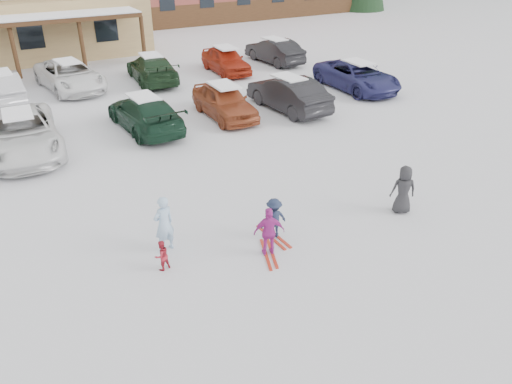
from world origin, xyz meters
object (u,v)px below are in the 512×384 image
parked_car_4 (224,101)px  parked_car_11 (152,69)px  toddler_red (162,255)px  parked_car_9 (2,87)px  parked_car_10 (70,75)px  parked_car_6 (357,76)px  parked_car_5 (288,94)px  parked_car_2 (22,133)px  lamp_post (84,2)px  parked_car_13 (274,51)px  child_navy (274,218)px  child_magenta (269,232)px  adult_skier (164,224)px  parked_car_3 (145,113)px  bystander_dark (403,190)px  parked_car_12 (226,60)px

parked_car_4 → parked_car_11: (-0.89, 6.99, -0.00)m
toddler_red → parked_car_4: (6.28, 9.28, 0.32)m
parked_car_9 → parked_car_10: bearing=-174.0°
parked_car_6 → parked_car_4: bearing=-175.5°
parked_car_5 → parked_car_2: bearing=-7.2°
lamp_post → parked_car_13: (9.38, -7.60, -2.59)m
child_navy → child_magenta: bearing=48.2°
adult_skier → parked_car_2: size_ratio=0.28×
child_magenta → parked_car_5: bearing=-105.1°
parked_car_3 → parked_car_9: size_ratio=1.13×
parked_car_11 → parked_car_9: bearing=3.8°
child_magenta → parked_car_5: parked_car_5 is taller
parked_car_3 → parked_car_10: size_ratio=0.92×
parked_car_3 → parked_car_6: bearing=178.4°
lamp_post → parked_car_4: (2.30, -15.01, -2.60)m
parked_car_10 → parked_car_4: bearing=-64.2°
parked_car_10 → bystander_dark: bearing=-79.1°
toddler_red → parked_car_3: 9.86m
lamp_post → parked_car_3: (-1.23, -14.82, -2.62)m
lamp_post → bystander_dark: (3.13, -25.07, -2.59)m
toddler_red → parked_car_6: (14.08, 9.74, 0.31)m
child_magenta → parked_car_3: 10.20m
bystander_dark → child_magenta: bearing=26.7°
toddler_red → bystander_dark: bearing=160.1°
parked_car_12 → parked_car_10: bearing=176.7°
parked_car_2 → parked_car_13: parked_car_2 is taller
adult_skier → parked_car_9: 15.88m
parked_car_11 → parked_car_6: bearing=148.3°
parked_car_13 → parked_car_6: bearing=91.4°
lamp_post → parked_car_12: bearing=-55.0°
child_magenta → parked_car_5: (6.62, 9.43, 0.09)m
adult_skier → parked_car_10: bearing=-107.3°
lamp_post → parked_car_2: lamp_post is taller
child_navy → parked_car_9: 17.34m
parked_car_3 → parked_car_6: parked_car_6 is taller
child_navy → parked_car_5: size_ratio=0.25×
parked_car_12 → parked_car_5: bearing=-91.2°
parked_car_12 → parked_car_2: bearing=-147.5°
adult_skier → bystander_dark: adult_skier is taller
bystander_dark → parked_car_10: same height
adult_skier → toddler_red: adult_skier is taller
parked_car_9 → bystander_dark: bearing=114.7°
parked_car_13 → parked_car_4: bearing=41.8°
adult_skier → parked_car_11: size_ratio=0.31×
child_magenta → parked_car_2: (-4.57, 10.11, 0.10)m
child_magenta → parked_car_6: size_ratio=0.26×
parked_car_6 → parked_car_13: (-0.73, 6.95, 0.02)m
adult_skier → child_navy: (2.76, -0.87, -0.20)m
bystander_dark → lamp_post: bearing=-55.5°
toddler_red → parked_car_11: size_ratio=0.16×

